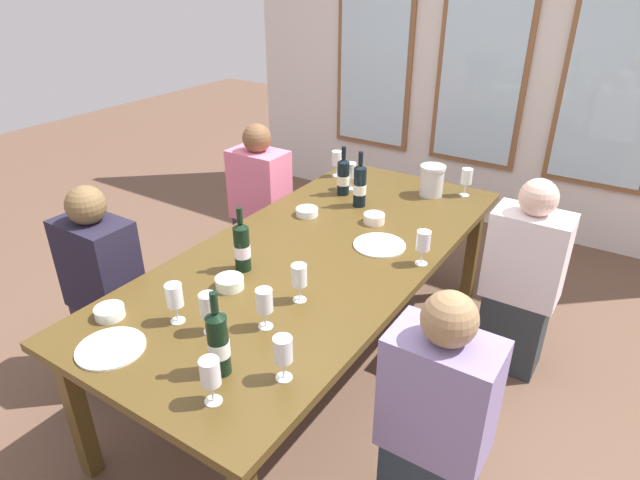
{
  "coord_description": "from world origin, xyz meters",
  "views": [
    {
      "loc": [
        1.31,
        -1.99,
        2.04
      ],
      "look_at": [
        0.0,
        0.02,
        0.79
      ],
      "focal_mm": 30.2,
      "sensor_mm": 36.0,
      "label": 1
    }
  ],
  "objects_px": {
    "wine_glass_7": "(299,277)",
    "seated_person_2": "(105,292)",
    "tasting_bowl_2": "(374,218)",
    "seated_person_1": "(521,283)",
    "tasting_bowl_3": "(307,212)",
    "seated_person_3": "(435,429)",
    "wine_bottle_0": "(343,176)",
    "seated_person_0": "(261,207)",
    "wine_glass_6": "(264,302)",
    "wine_glass_0": "(423,241)",
    "white_plate_0": "(379,245)",
    "dining_table": "(318,261)",
    "tasting_bowl_1": "(110,312)",
    "wine_glass_2": "(174,297)",
    "wine_bottle_2": "(360,185)",
    "wine_glass_1": "(210,373)",
    "tasting_bowl_0": "(230,283)",
    "wine_bottle_3": "(242,246)",
    "wine_glass_9": "(208,307)",
    "wine_bottle_1": "(218,342)",
    "wine_glass_4": "(467,178)",
    "wine_glass_5": "(351,171)",
    "wine_glass_8": "(337,159)",
    "white_plate_1": "(111,348)",
    "metal_pitcher": "(432,180)"
  },
  "relations": [
    {
      "from": "white_plate_1",
      "to": "metal_pitcher",
      "type": "xyz_separation_m",
      "value": [
        0.42,
        2.06,
        0.09
      ]
    },
    {
      "from": "wine_glass_1",
      "to": "wine_glass_9",
      "type": "distance_m",
      "value": 0.39
    },
    {
      "from": "seated_person_3",
      "to": "tasting_bowl_3",
      "type": "bearing_deg",
      "value": 142.56
    },
    {
      "from": "tasting_bowl_3",
      "to": "seated_person_3",
      "type": "distance_m",
      "value": 1.49
    },
    {
      "from": "tasting_bowl_2",
      "to": "seated_person_1",
      "type": "height_order",
      "value": "seated_person_1"
    },
    {
      "from": "white_plate_0",
      "to": "wine_bottle_3",
      "type": "distance_m",
      "value": 0.72
    },
    {
      "from": "tasting_bowl_2",
      "to": "wine_glass_4",
      "type": "relative_size",
      "value": 0.68
    },
    {
      "from": "wine_bottle_2",
      "to": "wine_glass_1",
      "type": "bearing_deg",
      "value": -77.09
    },
    {
      "from": "white_plate_1",
      "to": "seated_person_2",
      "type": "height_order",
      "value": "seated_person_2"
    },
    {
      "from": "wine_glass_1",
      "to": "seated_person_2",
      "type": "xyz_separation_m",
      "value": [
        -1.17,
        0.42,
        -0.34
      ]
    },
    {
      "from": "wine_bottle_2",
      "to": "wine_glass_1",
      "type": "distance_m",
      "value": 1.71
    },
    {
      "from": "wine_bottle_3",
      "to": "tasting_bowl_0",
      "type": "bearing_deg",
      "value": -70.93
    },
    {
      "from": "white_plate_0",
      "to": "wine_bottle_3",
      "type": "xyz_separation_m",
      "value": [
        -0.43,
        -0.56,
        0.12
      ]
    },
    {
      "from": "wine_bottle_0",
      "to": "seated_person_2",
      "type": "bearing_deg",
      "value": -114.49
    },
    {
      "from": "wine_glass_9",
      "to": "seated_person_3",
      "type": "relative_size",
      "value": 0.16
    },
    {
      "from": "tasting_bowl_0",
      "to": "tasting_bowl_3",
      "type": "xyz_separation_m",
      "value": [
        -0.14,
        0.82,
        -0.0
      ]
    },
    {
      "from": "tasting_bowl_1",
      "to": "wine_glass_2",
      "type": "bearing_deg",
      "value": 26.83
    },
    {
      "from": "wine_bottle_1",
      "to": "tasting_bowl_0",
      "type": "xyz_separation_m",
      "value": [
        -0.34,
        0.44,
        -0.1
      ]
    },
    {
      "from": "wine_bottle_2",
      "to": "wine_glass_9",
      "type": "height_order",
      "value": "wine_bottle_2"
    },
    {
      "from": "wine_bottle_2",
      "to": "wine_glass_8",
      "type": "distance_m",
      "value": 0.51
    },
    {
      "from": "metal_pitcher",
      "to": "seated_person_1",
      "type": "relative_size",
      "value": 0.17
    },
    {
      "from": "seated_person_0",
      "to": "white_plate_0",
      "type": "bearing_deg",
      "value": -20.45
    },
    {
      "from": "wine_glass_1",
      "to": "wine_glass_7",
      "type": "bearing_deg",
      "value": 99.06
    },
    {
      "from": "wine_glass_0",
      "to": "wine_bottle_3",
      "type": "bearing_deg",
      "value": -143.61
    },
    {
      "from": "wine_glass_4",
      "to": "seated_person_3",
      "type": "height_order",
      "value": "seated_person_3"
    },
    {
      "from": "white_plate_1",
      "to": "tasting_bowl_3",
      "type": "distance_m",
      "value": 1.39
    },
    {
      "from": "wine_bottle_1",
      "to": "wine_glass_2",
      "type": "relative_size",
      "value": 1.92
    },
    {
      "from": "white_plate_0",
      "to": "tasting_bowl_1",
      "type": "xyz_separation_m",
      "value": [
        -0.64,
        -1.15,
        0.02
      ]
    },
    {
      "from": "wine_glass_6",
      "to": "wine_glass_0",
      "type": "bearing_deg",
      "value": 68.44
    },
    {
      "from": "white_plate_1",
      "to": "wine_bottle_2",
      "type": "relative_size",
      "value": 0.77
    },
    {
      "from": "wine_bottle_0",
      "to": "seated_person_2",
      "type": "distance_m",
      "value": 1.52
    },
    {
      "from": "white_plate_0",
      "to": "tasting_bowl_3",
      "type": "relative_size",
      "value": 2.11
    },
    {
      "from": "dining_table",
      "to": "wine_glass_8",
      "type": "relative_size",
      "value": 14.28
    },
    {
      "from": "dining_table",
      "to": "tasting_bowl_3",
      "type": "bearing_deg",
      "value": 131.62
    },
    {
      "from": "white_plate_0",
      "to": "wine_glass_4",
      "type": "xyz_separation_m",
      "value": [
        0.14,
        0.88,
        0.11
      ]
    },
    {
      "from": "white_plate_1",
      "to": "seated_person_0",
      "type": "distance_m",
      "value": 1.84
    },
    {
      "from": "wine_glass_1",
      "to": "tasting_bowl_0",
      "type": "bearing_deg",
      "value": 127.03
    },
    {
      "from": "wine_bottle_0",
      "to": "wine_glass_5",
      "type": "distance_m",
      "value": 0.1
    },
    {
      "from": "wine_glass_5",
      "to": "wine_glass_9",
      "type": "height_order",
      "value": "same"
    },
    {
      "from": "wine_bottle_2",
      "to": "seated_person_1",
      "type": "distance_m",
      "value": 1.04
    },
    {
      "from": "wine_glass_7",
      "to": "wine_glass_8",
      "type": "xyz_separation_m",
      "value": [
        -0.65,
        1.37,
        0.0
      ]
    },
    {
      "from": "wine_bottle_3",
      "to": "dining_table",
      "type": "bearing_deg",
      "value": 60.81
    },
    {
      "from": "tasting_bowl_1",
      "to": "tasting_bowl_2",
      "type": "relative_size",
      "value": 1.02
    },
    {
      "from": "tasting_bowl_1",
      "to": "wine_glass_7",
      "type": "relative_size",
      "value": 0.69
    },
    {
      "from": "wine_glass_7",
      "to": "seated_person_2",
      "type": "height_order",
      "value": "seated_person_2"
    },
    {
      "from": "wine_bottle_0",
      "to": "seated_person_0",
      "type": "relative_size",
      "value": 0.28
    },
    {
      "from": "wine_bottle_2",
      "to": "tasting_bowl_3",
      "type": "xyz_separation_m",
      "value": [
        -0.18,
        -0.28,
        -0.11
      ]
    },
    {
      "from": "seated_person_0",
      "to": "seated_person_3",
      "type": "bearing_deg",
      "value": -34.27
    },
    {
      "from": "wine_glass_0",
      "to": "wine_glass_7",
      "type": "height_order",
      "value": "same"
    },
    {
      "from": "white_plate_0",
      "to": "seated_person_0",
      "type": "height_order",
      "value": "seated_person_0"
    }
  ]
}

